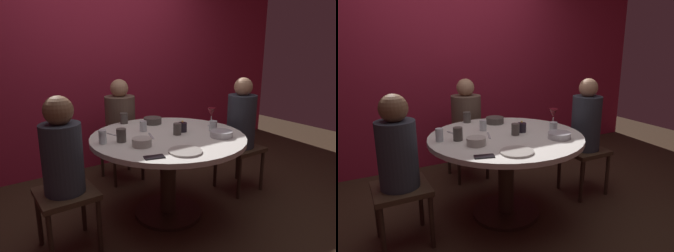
% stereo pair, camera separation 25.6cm
% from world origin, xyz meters
% --- Properties ---
extents(ground_plane, '(8.00, 8.00, 0.00)m').
position_xyz_m(ground_plane, '(0.00, 0.00, 0.00)').
color(ground_plane, '#382619').
extents(back_wall, '(6.00, 0.10, 2.60)m').
position_xyz_m(back_wall, '(0.00, 1.50, 1.30)').
color(back_wall, maroon).
rests_on(back_wall, ground).
extents(dining_table, '(1.31, 1.31, 0.74)m').
position_xyz_m(dining_table, '(0.00, 0.00, 0.59)').
color(dining_table, silver).
rests_on(dining_table, ground).
extents(seated_diner_left, '(0.40, 0.40, 1.16)m').
position_xyz_m(seated_diner_left, '(-0.89, 0.00, 0.72)').
color(seated_diner_left, '#3F2D1E').
rests_on(seated_diner_left, ground).
extents(seated_diner_back, '(0.40, 0.40, 1.13)m').
position_xyz_m(seated_diner_back, '(0.00, 0.93, 0.70)').
color(seated_diner_back, '#3F2D1E').
rests_on(seated_diner_back, ground).
extents(seated_diner_right, '(0.40, 0.40, 1.18)m').
position_xyz_m(seated_diner_right, '(0.90, 0.00, 0.72)').
color(seated_diner_right, '#3F2D1E').
rests_on(seated_diner_right, ground).
extents(candle_holder, '(0.08, 0.08, 0.10)m').
position_xyz_m(candle_holder, '(0.17, 0.02, 0.78)').
color(candle_holder, black).
rests_on(candle_holder, dining_table).
extents(wine_glass, '(0.08, 0.08, 0.18)m').
position_xyz_m(wine_glass, '(0.51, 0.02, 0.87)').
color(wine_glass, silver).
rests_on(wine_glass, dining_table).
extents(dinner_plate, '(0.24, 0.24, 0.01)m').
position_xyz_m(dinner_plate, '(-0.14, -0.42, 0.75)').
color(dinner_plate, '#B2ADA3').
rests_on(dinner_plate, dining_table).
extents(cell_phone, '(0.15, 0.10, 0.01)m').
position_xyz_m(cell_phone, '(-0.38, -0.39, 0.74)').
color(cell_phone, black).
rests_on(cell_phone, dining_table).
extents(bowl_serving_large, '(0.19, 0.19, 0.05)m').
position_xyz_m(bowl_serving_large, '(0.34, -0.29, 0.77)').
color(bowl_serving_large, '#B7B7BC').
rests_on(bowl_serving_large, dining_table).
extents(bowl_salad_center, '(0.15, 0.15, 0.06)m').
position_xyz_m(bowl_salad_center, '(-0.33, -0.13, 0.77)').
color(bowl_salad_center, '#B2ADA3').
rests_on(bowl_salad_center, dining_table).
extents(bowl_small_white, '(0.17, 0.17, 0.06)m').
position_xyz_m(bowl_small_white, '(0.10, 0.41, 0.77)').
color(bowl_small_white, '#4C4742').
rests_on(bowl_small_white, dining_table).
extents(cup_near_candle, '(0.07, 0.07, 0.09)m').
position_xyz_m(cup_near_candle, '(0.41, -0.11, 0.79)').
color(cup_near_candle, silver).
rests_on(cup_near_candle, dining_table).
extents(cup_by_left_diner, '(0.08, 0.08, 0.11)m').
position_xyz_m(cup_by_left_diner, '(-0.41, 0.05, 0.79)').
color(cup_by_left_diner, '#4C4742').
rests_on(cup_by_left_diner, dining_table).
extents(cup_by_right_diner, '(0.07, 0.07, 0.10)m').
position_xyz_m(cup_by_right_diner, '(-0.13, 0.57, 0.79)').
color(cup_by_right_diner, '#4C4742').
rests_on(cup_by_right_diner, dining_table).
extents(cup_center_front, '(0.06, 0.06, 0.09)m').
position_xyz_m(cup_center_front, '(-0.11, 0.23, 0.79)').
color(cup_center_front, silver).
rests_on(cup_center_front, dining_table).
extents(cup_far_edge, '(0.06, 0.06, 0.11)m').
position_xyz_m(cup_far_edge, '(-0.55, 0.10, 0.79)').
color(cup_far_edge, silver).
rests_on(cup_far_edge, dining_table).
extents(cup_beside_wine, '(0.07, 0.07, 0.10)m').
position_xyz_m(cup_beside_wine, '(0.07, -0.03, 0.79)').
color(cup_beside_wine, '#4C4742').
rests_on(cup_beside_wine, dining_table).
extents(fork_near_plate, '(0.07, 0.18, 0.01)m').
position_xyz_m(fork_near_plate, '(-0.38, 0.25, 0.74)').
color(fork_near_plate, '#B7B7BC').
rests_on(fork_near_plate, dining_table).
extents(knife_near_plate, '(0.08, 0.18, 0.01)m').
position_xyz_m(knife_near_plate, '(-0.14, 0.05, 0.74)').
color(knife_near_plate, '#B7B7BC').
rests_on(knife_near_plate, dining_table).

